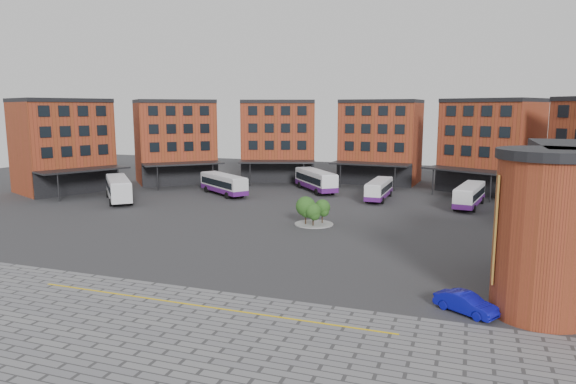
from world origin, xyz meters
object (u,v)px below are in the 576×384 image
(bus_a, at_px, (118,187))
(bus_c, at_px, (316,180))
(bus_e, at_px, (470,195))
(bus_f, at_px, (533,205))
(bus_b, at_px, (223,184))
(tree_island, at_px, (312,210))
(bus_d, at_px, (379,189))
(blue_car, at_px, (466,303))

(bus_a, height_order, bus_c, bus_a)
(bus_e, xyz_separation_m, bus_f, (7.06, -6.02, 0.20))
(bus_c, relative_size, bus_e, 1.00)
(bus_b, bearing_deg, bus_f, -58.93)
(bus_a, distance_m, bus_c, 29.85)
(tree_island, height_order, bus_c, bus_c)
(tree_island, relative_size, bus_b, 0.42)
(tree_island, xyz_separation_m, bus_a, (-30.48, 5.48, 0.22))
(bus_c, bearing_deg, bus_e, -52.46)
(bus_c, xyz_separation_m, bus_d, (10.83, -4.21, -0.27))
(bus_d, relative_size, blue_car, 2.48)
(bus_f, bearing_deg, bus_d, -176.35)
(bus_f, bearing_deg, bus_c, -176.21)
(bus_b, xyz_separation_m, bus_e, (35.49, 2.06, -0.06))
(bus_a, height_order, bus_f, bus_f)
(bus_f, relative_size, blue_car, 2.94)
(bus_e, bearing_deg, bus_a, -156.60)
(bus_d, distance_m, blue_car, 41.90)
(tree_island, bearing_deg, bus_a, 169.81)
(bus_d, xyz_separation_m, bus_e, (12.36, -1.68, 0.09))
(tree_island, bearing_deg, bus_e, 46.33)
(tree_island, height_order, bus_f, bus_f)
(bus_c, height_order, bus_e, bus_c)
(bus_b, height_order, bus_c, bus_c)
(tree_island, xyz_separation_m, bus_d, (4.28, 19.12, -0.23))
(blue_car, bearing_deg, bus_b, 75.48)
(blue_car, bearing_deg, bus_f, 18.81)
(bus_d, bearing_deg, bus_c, 159.70)
(tree_island, xyz_separation_m, bus_c, (-6.55, 23.33, 0.04))
(bus_e, relative_size, blue_car, 2.68)
(bus_b, relative_size, bus_e, 0.95)
(bus_d, height_order, bus_f, bus_f)
(bus_b, height_order, bus_e, bus_b)
(bus_a, xyz_separation_m, bus_c, (23.93, 17.85, -0.18))
(bus_c, distance_m, blue_car, 49.97)
(bus_c, relative_size, bus_f, 0.92)
(bus_a, xyz_separation_m, bus_e, (47.12, 11.96, -0.35))
(blue_car, bearing_deg, bus_e, 31.13)
(bus_b, bearing_deg, tree_island, -92.82)
(tree_island, distance_m, bus_a, 30.97)
(bus_a, relative_size, bus_c, 0.97)
(tree_island, xyz_separation_m, blue_car, (16.68, -20.89, -1.09))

